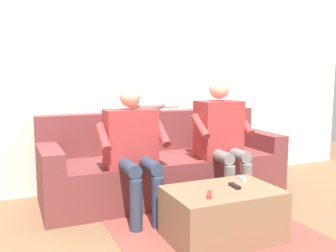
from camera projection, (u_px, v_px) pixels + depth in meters
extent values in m
plane|color=#846042|center=(197.00, 220.00, 3.06)|extent=(8.00, 8.00, 0.00)
cube|color=silver|center=(146.00, 72.00, 3.99)|extent=(5.50, 0.06, 2.46)
cube|color=brown|center=(169.00, 178.00, 3.58)|extent=(2.01, 0.64, 0.41)
cube|color=brown|center=(154.00, 150.00, 3.91)|extent=(2.37, 0.15, 0.82)
cube|color=brown|center=(261.00, 159.00, 4.00)|extent=(0.18, 0.64, 0.59)
cube|color=brown|center=(51.00, 182.00, 3.14)|extent=(0.18, 0.64, 0.59)
cube|color=#8C6B4C|center=(222.00, 214.00, 2.69)|extent=(0.80, 0.54, 0.38)
cube|color=#B23838|center=(218.00, 129.00, 3.54)|extent=(0.40, 0.29, 0.54)
sphere|color=beige|center=(219.00, 89.00, 3.48)|extent=(0.19, 0.19, 0.19)
cylinder|color=gray|center=(236.00, 154.00, 3.44)|extent=(0.11, 0.35, 0.11)
cylinder|color=gray|center=(219.00, 156.00, 3.37)|extent=(0.11, 0.35, 0.11)
cylinder|color=gray|center=(246.00, 186.00, 3.32)|extent=(0.10, 0.10, 0.41)
cylinder|color=gray|center=(229.00, 188.00, 3.25)|extent=(0.10, 0.10, 0.41)
cylinder|color=#B23838|center=(244.00, 124.00, 3.55)|extent=(0.08, 0.27, 0.22)
cylinder|color=#B23838|center=(200.00, 126.00, 3.36)|extent=(0.08, 0.27, 0.22)
cube|color=#B23838|center=(131.00, 138.00, 3.16)|extent=(0.44, 0.23, 0.50)
sphere|color=beige|center=(130.00, 97.00, 3.11)|extent=(0.18, 0.18, 0.18)
cylinder|color=#333D56|center=(149.00, 165.00, 3.04)|extent=(0.11, 0.40, 0.11)
cylinder|color=#333D56|center=(128.00, 167.00, 2.97)|extent=(0.11, 0.40, 0.11)
cylinder|color=#333D56|center=(158.00, 202.00, 2.89)|extent=(0.10, 0.10, 0.41)
cylinder|color=#333D56|center=(136.00, 205.00, 2.82)|extent=(0.10, 0.10, 0.41)
cylinder|color=#B23838|center=(162.00, 133.00, 3.18)|extent=(0.08, 0.27, 0.22)
cylinder|color=#B23838|center=(103.00, 137.00, 2.98)|extent=(0.08, 0.27, 0.22)
ellipsoid|color=silver|center=(151.00, 104.00, 3.83)|extent=(0.33, 0.13, 0.16)
sphere|color=silver|center=(133.00, 103.00, 3.75)|extent=(0.13, 0.13, 0.13)
cone|color=silver|center=(133.00, 97.00, 3.77)|extent=(0.05, 0.05, 0.04)
cone|color=silver|center=(135.00, 98.00, 3.71)|extent=(0.05, 0.05, 0.04)
cylinder|color=silver|center=(170.00, 106.00, 3.92)|extent=(0.18, 0.03, 0.03)
cube|color=black|center=(235.00, 186.00, 2.71)|extent=(0.05, 0.13, 0.02)
cube|color=white|center=(242.00, 178.00, 2.91)|extent=(0.05, 0.12, 0.02)
cube|color=#B73333|center=(209.00, 195.00, 2.51)|extent=(0.09, 0.12, 0.02)
cube|color=#9E473D|center=(214.00, 232.00, 2.82)|extent=(1.47, 1.81, 0.01)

